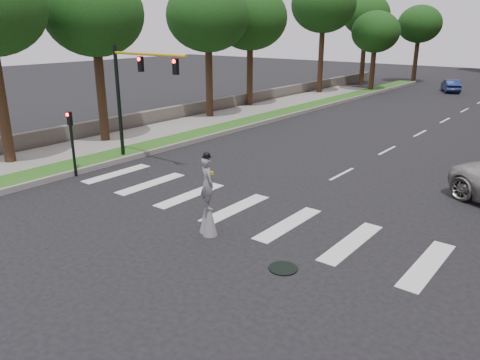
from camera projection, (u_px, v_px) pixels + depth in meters
ground_plane at (245, 224)px, 17.67m from camera, size 160.00×160.00×0.00m
grass_median at (282, 113)px, 39.31m from camera, size 2.00×60.00×0.25m
median_curb at (293, 115)px, 38.69m from camera, size 0.20×60.00×0.28m
sidewalk_left at (171, 129)px, 33.62m from camera, size 4.00×60.00×0.18m
stone_wall at (245, 100)px, 43.90m from camera, size 0.50×56.00×1.10m
manhole at (283, 268)px, 14.41m from camera, size 0.90×0.90×0.04m
traffic_signal at (132, 86)px, 24.35m from camera, size 5.30×0.23×6.20m
secondary_signal at (72, 138)px, 22.73m from camera, size 0.25×0.21×3.23m
stilt_performer at (208, 201)px, 16.49m from camera, size 0.81×0.70×3.05m
car_mid at (451, 86)px, 52.86m from camera, size 3.15×4.54×1.42m
tree_1 at (94, 15)px, 27.63m from camera, size 5.89×5.89×10.33m
tree_2 at (208, 16)px, 35.67m from camera, size 6.39×6.39×10.58m
tree_3 at (250, 18)px, 41.04m from camera, size 6.55×6.55×10.58m
tree_4 at (324, 5)px, 48.78m from camera, size 6.78×6.78×12.14m
tree_5 at (366, 15)px, 56.45m from camera, size 5.68×5.68×10.82m
tree_6 at (376, 32)px, 51.48m from camera, size 5.28×5.28×8.76m
tree_7 at (420, 24)px, 59.78m from camera, size 5.53×5.53×9.72m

